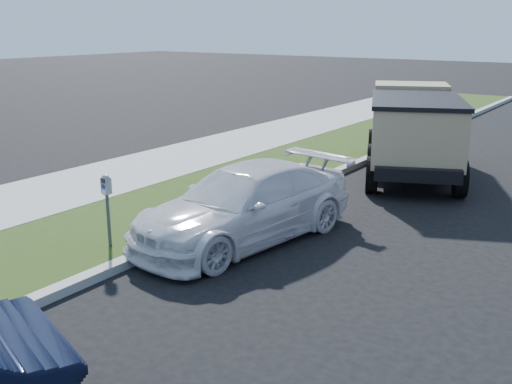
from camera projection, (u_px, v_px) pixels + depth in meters
The scene contains 5 objects.
ground at pixel (293, 281), 9.44m from camera, with size 120.00×120.00×0.00m, color black.
streetside at pixel (135, 193), 14.05m from camera, with size 6.12×50.00×0.15m.
parking_meter at pixel (107, 195), 10.31m from camera, with size 0.19×0.14×1.30m.
white_wagon at pixel (245, 204), 11.11m from camera, with size 1.93×4.74×1.37m, color silver.
dump_truck at pixel (413, 126), 16.02m from camera, with size 4.17×6.05×2.24m.
Camera 1 is at (4.47, -7.49, 3.91)m, focal length 42.00 mm.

